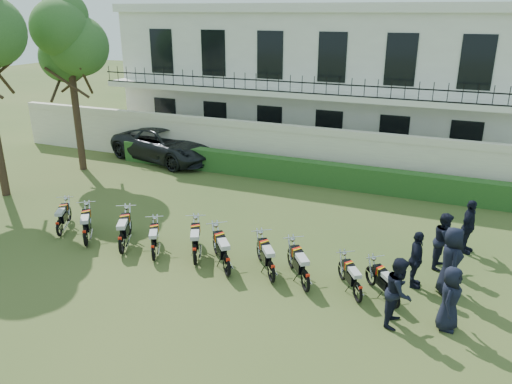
# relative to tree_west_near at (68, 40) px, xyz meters

# --- Properties ---
(ground) EXTENTS (100.00, 100.00, 0.00)m
(ground) POSITION_rel_tree_west_near_xyz_m (8.96, -5.00, -5.89)
(ground) COLOR #354E1F
(ground) RESTS_ON ground
(perimeter_wall) EXTENTS (30.00, 0.35, 2.30)m
(perimeter_wall) POSITION_rel_tree_west_near_xyz_m (8.96, 3.00, -4.72)
(perimeter_wall) COLOR #EFE8C9
(perimeter_wall) RESTS_ON ground
(hedge) EXTENTS (18.00, 0.60, 1.00)m
(hedge) POSITION_rel_tree_west_near_xyz_m (9.96, 2.20, -5.39)
(hedge) COLOR #1C4E1D
(hedge) RESTS_ON ground
(building) EXTENTS (20.40, 9.60, 7.40)m
(building) POSITION_rel_tree_west_near_xyz_m (8.96, 8.96, -2.18)
(building) COLOR white
(building) RESTS_ON ground
(tree_west_near) EXTENTS (3.40, 3.20, 7.90)m
(tree_west_near) POSITION_rel_tree_west_near_xyz_m (0.00, 0.00, 0.00)
(tree_west_near) COLOR #473323
(tree_west_near) RESTS_ON ground
(motorcycle_0) EXTENTS (0.97, 1.63, 0.99)m
(motorcycle_0) POSITION_rel_tree_west_near_xyz_m (4.41, -6.25, -5.43)
(motorcycle_0) COLOR black
(motorcycle_0) RESTS_ON ground
(motorcycle_1) EXTENTS (1.23, 1.64, 1.07)m
(motorcycle_1) POSITION_rel_tree_west_near_xyz_m (5.73, -6.51, -5.40)
(motorcycle_1) COLOR black
(motorcycle_1) RESTS_ON ground
(motorcycle_2) EXTENTS (1.06, 1.87, 1.12)m
(motorcycle_2) POSITION_rel_tree_west_near_xyz_m (7.11, -6.49, -5.37)
(motorcycle_2) COLOR black
(motorcycle_2) RESTS_ON ground
(motorcycle_3) EXTENTS (0.97, 1.61, 0.98)m
(motorcycle_3) POSITION_rel_tree_west_near_xyz_m (8.25, -6.48, -5.44)
(motorcycle_3) COLOR black
(motorcycle_3) RESTS_ON ground
(motorcycle_4) EXTENTS (1.01, 1.80, 1.08)m
(motorcycle_4) POSITION_rel_tree_west_near_xyz_m (9.53, -6.23, -5.39)
(motorcycle_4) COLOR black
(motorcycle_4) RESTS_ON ground
(motorcycle_5) EXTENTS (1.38, 1.66, 1.12)m
(motorcycle_5) POSITION_rel_tree_west_near_xyz_m (10.69, -6.47, -5.37)
(motorcycle_5) COLOR black
(motorcycle_5) RESTS_ON ground
(motorcycle_6) EXTENTS (1.21, 1.62, 1.05)m
(motorcycle_6) POSITION_rel_tree_west_near_xyz_m (11.96, -6.29, -5.40)
(motorcycle_6) COLOR black
(motorcycle_6) RESTS_ON ground
(motorcycle_7) EXTENTS (1.21, 1.64, 1.06)m
(motorcycle_7) POSITION_rel_tree_west_near_xyz_m (12.98, -6.40, -5.40)
(motorcycle_7) COLOR black
(motorcycle_7) RESTS_ON ground
(motorcycle_8) EXTENTS (1.01, 1.47, 0.93)m
(motorcycle_8) POSITION_rel_tree_west_near_xyz_m (14.37, -6.36, -5.46)
(motorcycle_8) COLOR black
(motorcycle_8) RESTS_ON ground
(motorcycle_9) EXTENTS (1.15, 1.37, 0.93)m
(motorcycle_9) POSITION_rel_tree_west_near_xyz_m (15.26, -6.27, -5.46)
(motorcycle_9) COLOR black
(motorcycle_9) RESTS_ON ground
(suv) EXTENTS (6.32, 4.00, 1.62)m
(suv) POSITION_rel_tree_west_near_xyz_m (2.79, 2.85, -5.08)
(suv) COLOR black
(suv) RESTS_ON ground
(officer_0) EXTENTS (0.61, 0.84, 1.60)m
(officer_0) POSITION_rel_tree_west_near_xyz_m (16.54, -6.62, -5.09)
(officer_0) COLOR black
(officer_0) RESTS_ON ground
(officer_1) EXTENTS (0.73, 0.90, 1.73)m
(officer_1) POSITION_rel_tree_west_near_xyz_m (15.41, -6.89, -5.02)
(officer_1) COLOR black
(officer_1) RESTS_ON ground
(officer_2) EXTENTS (0.48, 0.98, 1.62)m
(officer_2) POSITION_rel_tree_west_near_xyz_m (15.60, -4.96, -5.08)
(officer_2) COLOR black
(officer_2) RESTS_ON ground
(officer_3) EXTENTS (0.81, 1.04, 1.88)m
(officer_3) POSITION_rel_tree_west_near_xyz_m (16.46, -4.94, -4.95)
(officer_3) COLOR black
(officer_3) RESTS_ON ground
(officer_4) EXTENTS (0.74, 0.90, 1.69)m
(officer_4) POSITION_rel_tree_west_near_xyz_m (16.24, -3.50, -5.05)
(officer_4) COLOR black
(officer_4) RESTS_ON ground
(officer_5) EXTENTS (0.68, 1.08, 1.72)m
(officer_5) POSITION_rel_tree_west_near_xyz_m (16.85, -2.21, -5.03)
(officer_5) COLOR black
(officer_5) RESTS_ON ground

